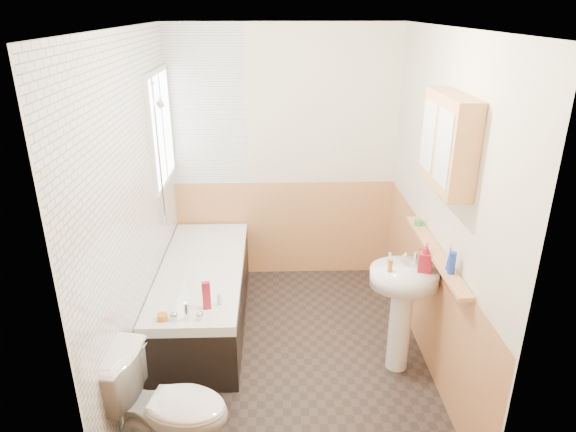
# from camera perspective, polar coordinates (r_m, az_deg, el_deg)

# --- Properties ---
(floor) EXTENTS (2.80, 2.80, 0.00)m
(floor) POSITION_cam_1_polar(r_m,az_deg,el_deg) (4.34, 0.06, -14.97)
(floor) COLOR black
(floor) RESTS_ON ground
(ceiling) EXTENTS (2.80, 2.80, 0.00)m
(ceiling) POSITION_cam_1_polar(r_m,az_deg,el_deg) (3.45, 0.08, 20.19)
(ceiling) COLOR white
(ceiling) RESTS_ON ground
(wall_back) EXTENTS (2.20, 0.02, 2.50)m
(wall_back) POSITION_cam_1_polar(r_m,az_deg,el_deg) (5.05, -0.46, 6.51)
(wall_back) COLOR beige
(wall_back) RESTS_ON ground
(wall_front) EXTENTS (2.20, 0.02, 2.50)m
(wall_front) POSITION_cam_1_polar(r_m,az_deg,el_deg) (2.46, 1.17, -11.76)
(wall_front) COLOR beige
(wall_front) RESTS_ON ground
(wall_left) EXTENTS (0.02, 2.80, 2.50)m
(wall_left) POSITION_cam_1_polar(r_m,az_deg,el_deg) (3.84, -16.70, 0.33)
(wall_left) COLOR beige
(wall_left) RESTS_ON ground
(wall_right) EXTENTS (0.02, 2.80, 2.50)m
(wall_right) POSITION_cam_1_polar(r_m,az_deg,el_deg) (3.91, 16.56, 0.71)
(wall_right) COLOR beige
(wall_right) RESTS_ON ground
(wainscot_right) EXTENTS (0.01, 2.80, 1.00)m
(wainscot_right) POSITION_cam_1_polar(r_m,az_deg,el_deg) (4.23, 15.16, -8.78)
(wainscot_right) COLOR tan
(wainscot_right) RESTS_ON wall_right
(wainscot_back) EXTENTS (2.20, 0.01, 1.00)m
(wainscot_back) POSITION_cam_1_polar(r_m,az_deg,el_deg) (5.28, -0.42, -1.40)
(wainscot_back) COLOR tan
(wainscot_back) RESTS_ON wall_back
(tile_cladding_left) EXTENTS (0.01, 2.80, 2.50)m
(tile_cladding_left) POSITION_cam_1_polar(r_m,az_deg,el_deg) (3.84, -16.38, 0.33)
(tile_cladding_left) COLOR white
(tile_cladding_left) RESTS_ON wall_left
(tile_return_back) EXTENTS (0.75, 0.01, 1.50)m
(tile_return_back) POSITION_cam_1_polar(r_m,az_deg,el_deg) (4.95, -9.07, 11.86)
(tile_return_back) COLOR white
(tile_return_back) RESTS_ON wall_back
(window) EXTENTS (0.03, 0.79, 0.99)m
(window) POSITION_cam_1_polar(r_m,az_deg,el_deg) (4.60, -13.86, 9.43)
(window) COLOR white
(window) RESTS_ON wall_left
(bathtub) EXTENTS (0.70, 1.82, 0.71)m
(bathtub) POSITION_cam_1_polar(r_m,az_deg,el_deg) (4.59, -9.37, -8.53)
(bathtub) COLOR black
(bathtub) RESTS_ON floor
(shower_riser) EXTENTS (0.11, 0.08, 1.24)m
(shower_riser) POSITION_cam_1_polar(r_m,az_deg,el_deg) (4.34, -14.18, 8.02)
(shower_riser) COLOR silver
(shower_riser) RESTS_ON wall_left
(toilet) EXTENTS (0.83, 0.58, 0.74)m
(toilet) POSITION_cam_1_polar(r_m,az_deg,el_deg) (3.39, -13.12, -20.11)
(toilet) COLOR white
(toilet) RESTS_ON floor
(sink) EXTENTS (0.51, 0.41, 0.98)m
(sink) POSITION_cam_1_polar(r_m,az_deg,el_deg) (3.95, 12.58, -8.89)
(sink) COLOR white
(sink) RESTS_ON floor
(pine_shelf) EXTENTS (0.10, 1.28, 0.03)m
(pine_shelf) POSITION_cam_1_polar(r_m,az_deg,el_deg) (3.81, 16.05, -3.93)
(pine_shelf) COLOR tan
(pine_shelf) RESTS_ON wall_right
(medicine_cabinet) EXTENTS (0.17, 0.67, 0.60)m
(medicine_cabinet) POSITION_cam_1_polar(r_m,az_deg,el_deg) (3.47, 17.37, 7.89)
(medicine_cabinet) COLOR tan
(medicine_cabinet) RESTS_ON wall_right
(foam_can) EXTENTS (0.06, 0.06, 0.15)m
(foam_can) POSITION_cam_1_polar(r_m,az_deg,el_deg) (3.49, 17.76, -4.98)
(foam_can) COLOR #19339E
(foam_can) RESTS_ON pine_shelf
(green_bottle) EXTENTS (0.05, 0.05, 0.20)m
(green_bottle) POSITION_cam_1_polar(r_m,az_deg,el_deg) (3.52, 17.55, -4.30)
(green_bottle) COLOR #19339E
(green_bottle) RESTS_ON pine_shelf
(black_jar) EXTENTS (0.09, 0.09, 0.04)m
(black_jar) POSITION_cam_1_polar(r_m,az_deg,el_deg) (4.19, 14.30, -0.70)
(black_jar) COLOR #388447
(black_jar) RESTS_ON pine_shelf
(soap_bottle) EXTENTS (0.15, 0.23, 0.10)m
(soap_bottle) POSITION_cam_1_polar(r_m,az_deg,el_deg) (3.81, 14.98, -5.24)
(soap_bottle) COLOR maroon
(soap_bottle) RESTS_ON sink
(clear_bottle) EXTENTS (0.05, 0.05, 0.10)m
(clear_bottle) POSITION_cam_1_polar(r_m,az_deg,el_deg) (3.74, 11.28, -5.43)
(clear_bottle) COLOR orange
(clear_bottle) RESTS_ON sink
(blue_gel) EXTENTS (0.07, 0.05, 0.22)m
(blue_gel) POSITION_cam_1_polar(r_m,az_deg,el_deg) (3.82, -9.06, -8.71)
(blue_gel) COLOR maroon
(blue_gel) RESTS_ON bathtub
(cream_jar) EXTENTS (0.10, 0.10, 0.05)m
(cream_jar) POSITION_cam_1_polar(r_m,az_deg,el_deg) (3.80, -13.78, -10.86)
(cream_jar) COLOR orange
(cream_jar) RESTS_ON bathtub
(orange_bottle) EXTENTS (0.03, 0.03, 0.09)m
(orange_bottle) POSITION_cam_1_polar(r_m,az_deg,el_deg) (3.88, -7.63, -9.16)
(orange_bottle) COLOR silver
(orange_bottle) RESTS_ON bathtub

